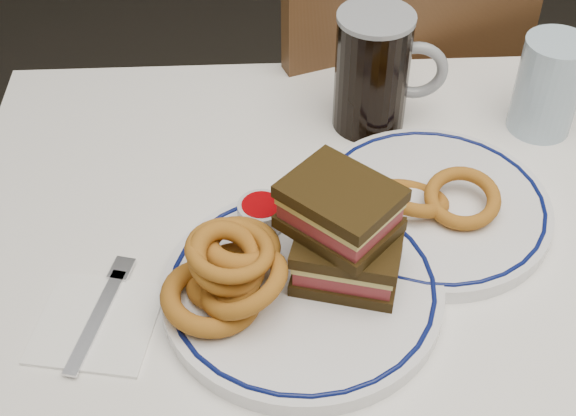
{
  "coord_description": "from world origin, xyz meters",
  "views": [
    {
      "loc": [
        -0.28,
        -0.58,
        1.41
      ],
      "look_at": [
        -0.25,
        0.03,
        0.84
      ],
      "focal_mm": 50.0,
      "sensor_mm": 36.0,
      "label": 1
    }
  ],
  "objects_px": {
    "main_plate": "(302,289)",
    "far_plate": "(432,206)",
    "reuben_sandwich": "(344,233)",
    "beer_mug": "(375,71)",
    "chair_far": "(370,126)"
  },
  "relations": [
    {
      "from": "main_plate",
      "to": "far_plate",
      "type": "distance_m",
      "value": 0.2
    },
    {
      "from": "reuben_sandwich",
      "to": "beer_mug",
      "type": "xyz_separation_m",
      "value": [
        0.07,
        0.28,
        0.01
      ]
    },
    {
      "from": "far_plate",
      "to": "reuben_sandwich",
      "type": "bearing_deg",
      "value": -138.81
    },
    {
      "from": "main_plate",
      "to": "beer_mug",
      "type": "distance_m",
      "value": 0.33
    },
    {
      "from": "reuben_sandwich",
      "to": "beer_mug",
      "type": "distance_m",
      "value": 0.29
    },
    {
      "from": "main_plate",
      "to": "beer_mug",
      "type": "relative_size",
      "value": 1.84
    },
    {
      "from": "chair_far",
      "to": "main_plate",
      "type": "xyz_separation_m",
      "value": [
        -0.17,
        -0.61,
        0.26
      ]
    },
    {
      "from": "far_plate",
      "to": "beer_mug",
      "type": "bearing_deg",
      "value": 105.47
    },
    {
      "from": "main_plate",
      "to": "reuben_sandwich",
      "type": "relative_size",
      "value": 2.1
    },
    {
      "from": "chair_far",
      "to": "reuben_sandwich",
      "type": "height_order",
      "value": "chair_far"
    },
    {
      "from": "main_plate",
      "to": "chair_far",
      "type": "bearing_deg",
      "value": 74.8
    },
    {
      "from": "chair_far",
      "to": "main_plate",
      "type": "relative_size",
      "value": 3.1
    },
    {
      "from": "chair_far",
      "to": "far_plate",
      "type": "height_order",
      "value": "chair_far"
    },
    {
      "from": "main_plate",
      "to": "beer_mug",
      "type": "bearing_deg",
      "value": 69.76
    },
    {
      "from": "reuben_sandwich",
      "to": "far_plate",
      "type": "relative_size",
      "value": 0.51
    }
  ]
}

